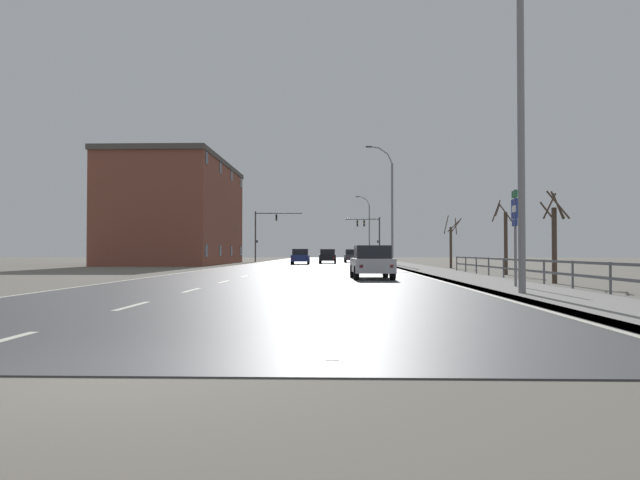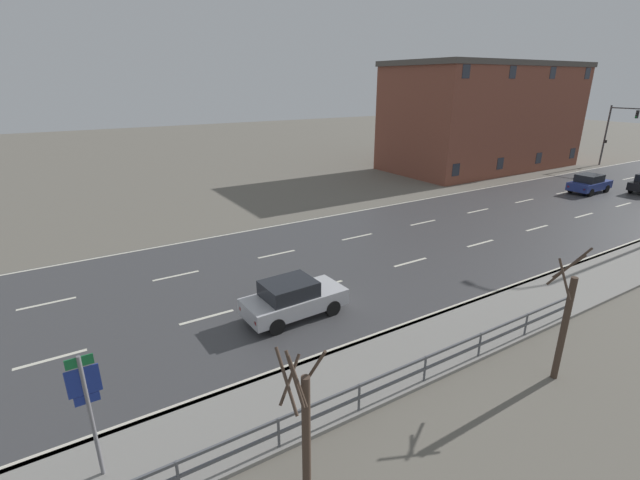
{
  "view_description": "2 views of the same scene",
  "coord_description": "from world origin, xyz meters",
  "px_view_note": "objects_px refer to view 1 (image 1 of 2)",
  "views": [
    {
      "loc": [
        2.39,
        -5.76,
        1.27
      ],
      "look_at": [
        0.34,
        65.24,
        2.75
      ],
      "focal_mm": 32.27,
      "sensor_mm": 36.0,
      "label": 1
    },
    {
      "loc": [
        17.88,
        13.9,
        8.87
      ],
      "look_at": [
        0.0,
        24.92,
        1.3
      ],
      "focal_mm": 24.83,
      "sensor_mm": 36.0,
      "label": 2
    }
  ],
  "objects_px": {
    "traffic_signal_right": "(371,231)",
    "car_far_right": "(300,257)",
    "street_lamp_foreground": "(516,104)",
    "street_lamp_midground": "(391,207)",
    "brick_building": "(178,213)",
    "car_mid_centre": "(372,262)",
    "car_distant": "(328,256)",
    "street_lamp_distant": "(368,228)",
    "car_far_left": "(352,256)",
    "highway_sign": "(515,225)",
    "traffic_signal_left": "(264,228)"
  },
  "relations": [
    {
      "from": "street_lamp_foreground",
      "to": "car_mid_centre",
      "type": "height_order",
      "value": "street_lamp_foreground"
    },
    {
      "from": "traffic_signal_right",
      "to": "car_distant",
      "type": "distance_m",
      "value": 13.13
    },
    {
      "from": "car_distant",
      "to": "car_far_right",
      "type": "height_order",
      "value": "same"
    },
    {
      "from": "car_mid_centre",
      "to": "brick_building",
      "type": "xyz_separation_m",
      "value": [
        -18.32,
        32.8,
        4.57
      ]
    },
    {
      "from": "street_lamp_foreground",
      "to": "traffic_signal_left",
      "type": "xyz_separation_m",
      "value": [
        -14.23,
        56.17,
        -1.19
      ]
    },
    {
      "from": "street_lamp_midground",
      "to": "street_lamp_distant",
      "type": "height_order",
      "value": "street_lamp_midground"
    },
    {
      "from": "street_lamp_distant",
      "to": "highway_sign",
      "type": "bearing_deg",
      "value": -89.26
    },
    {
      "from": "traffic_signal_left",
      "to": "car_far_left",
      "type": "distance_m",
      "value": 12.5
    },
    {
      "from": "car_far_right",
      "to": "brick_building",
      "type": "height_order",
      "value": "brick_building"
    },
    {
      "from": "car_mid_centre",
      "to": "traffic_signal_left",
      "type": "bearing_deg",
      "value": 101.01
    },
    {
      "from": "street_lamp_midground",
      "to": "car_mid_centre",
      "type": "relative_size",
      "value": 2.7
    },
    {
      "from": "traffic_signal_left",
      "to": "car_distant",
      "type": "distance_m",
      "value": 13.53
    },
    {
      "from": "highway_sign",
      "to": "car_mid_centre",
      "type": "xyz_separation_m",
      "value": [
        -4.36,
        7.48,
        -1.36
      ]
    },
    {
      "from": "street_lamp_foreground",
      "to": "car_far_left",
      "type": "bearing_deg",
      "value": 93.6
    },
    {
      "from": "car_far_right",
      "to": "brick_building",
      "type": "xyz_separation_m",
      "value": [
        -13.02,
        1.77,
        4.57
      ]
    },
    {
      "from": "traffic_signal_right",
      "to": "traffic_signal_left",
      "type": "height_order",
      "value": "traffic_signal_left"
    },
    {
      "from": "street_lamp_distant",
      "to": "street_lamp_foreground",
      "type": "bearing_deg",
      "value": -90.01
    },
    {
      "from": "street_lamp_midground",
      "to": "traffic_signal_right",
      "type": "relative_size",
      "value": 1.96
    },
    {
      "from": "highway_sign",
      "to": "car_far_right",
      "type": "bearing_deg",
      "value": 104.08
    },
    {
      "from": "street_lamp_midground",
      "to": "car_far_left",
      "type": "relative_size",
      "value": 2.71
    },
    {
      "from": "street_lamp_distant",
      "to": "traffic_signal_left",
      "type": "distance_m",
      "value": 23.58
    },
    {
      "from": "highway_sign",
      "to": "traffic_signal_left",
      "type": "height_order",
      "value": "traffic_signal_left"
    },
    {
      "from": "brick_building",
      "to": "street_lamp_midground",
      "type": "bearing_deg",
      "value": -15.35
    },
    {
      "from": "traffic_signal_right",
      "to": "car_far_right",
      "type": "xyz_separation_m",
      "value": [
        -8.08,
        -15.88,
        -3.12
      ]
    },
    {
      "from": "car_far_left",
      "to": "car_mid_centre",
      "type": "bearing_deg",
      "value": -91.74
    },
    {
      "from": "car_distant",
      "to": "car_far_left",
      "type": "distance_m",
      "value": 6.06
    },
    {
      "from": "street_lamp_distant",
      "to": "car_far_left",
      "type": "distance_m",
      "value": 24.17
    },
    {
      "from": "car_far_right",
      "to": "street_lamp_foreground",
      "type": "bearing_deg",
      "value": -79.69
    },
    {
      "from": "street_lamp_midground",
      "to": "highway_sign",
      "type": "distance_m",
      "value": 34.48
    },
    {
      "from": "street_lamp_midground",
      "to": "traffic_signal_left",
      "type": "distance_m",
      "value": 23.52
    },
    {
      "from": "street_lamp_foreground",
      "to": "car_distant",
      "type": "bearing_deg",
      "value": 97.46
    },
    {
      "from": "car_distant",
      "to": "car_mid_centre",
      "type": "distance_m",
      "value": 35.44
    },
    {
      "from": "street_lamp_distant",
      "to": "highway_sign",
      "type": "xyz_separation_m",
      "value": [
        0.93,
        -71.79,
        -2.83
      ]
    },
    {
      "from": "highway_sign",
      "to": "traffic_signal_right",
      "type": "distance_m",
      "value": 54.44
    },
    {
      "from": "car_mid_centre",
      "to": "car_far_right",
      "type": "relative_size",
      "value": 1.01
    },
    {
      "from": "street_lamp_midground",
      "to": "traffic_signal_right",
      "type": "distance_m",
      "value": 20.15
    },
    {
      "from": "highway_sign",
      "to": "car_mid_centre",
      "type": "height_order",
      "value": "highway_sign"
    },
    {
      "from": "street_lamp_distant",
      "to": "car_far_right",
      "type": "relative_size",
      "value": 2.45
    },
    {
      "from": "highway_sign",
      "to": "brick_building",
      "type": "distance_m",
      "value": 46.33
    },
    {
      "from": "car_far_left",
      "to": "car_far_right",
      "type": "bearing_deg",
      "value": -120.96
    },
    {
      "from": "highway_sign",
      "to": "car_distant",
      "type": "bearing_deg",
      "value": 99.23
    },
    {
      "from": "traffic_signal_left",
      "to": "car_far_right",
      "type": "relative_size",
      "value": 1.55
    },
    {
      "from": "car_far_left",
      "to": "brick_building",
      "type": "distance_m",
      "value": 20.65
    },
    {
      "from": "street_lamp_foreground",
      "to": "car_far_right",
      "type": "relative_size",
      "value": 2.7
    },
    {
      "from": "street_lamp_foreground",
      "to": "highway_sign",
      "type": "height_order",
      "value": "street_lamp_foreground"
    },
    {
      "from": "street_lamp_distant",
      "to": "traffic_signal_left",
      "type": "height_order",
      "value": "street_lamp_distant"
    },
    {
      "from": "street_lamp_foreground",
      "to": "car_far_right",
      "type": "bearing_deg",
      "value": 101.81
    },
    {
      "from": "traffic_signal_left",
      "to": "car_distant",
      "type": "xyz_separation_m",
      "value": [
        8.21,
        -10.18,
        -3.47
      ]
    },
    {
      "from": "car_mid_centre",
      "to": "street_lamp_midground",
      "type": "bearing_deg",
      "value": 80.41
    },
    {
      "from": "street_lamp_foreground",
      "to": "traffic_signal_left",
      "type": "bearing_deg",
      "value": 104.22
    }
  ]
}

